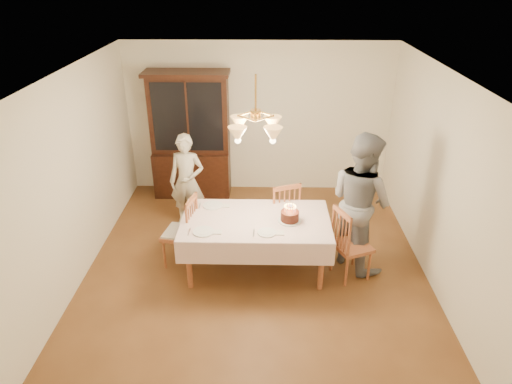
{
  "coord_description": "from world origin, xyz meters",
  "views": [
    {
      "loc": [
        0.11,
        -5.05,
        3.69
      ],
      "look_at": [
        0.0,
        0.2,
        1.05
      ],
      "focal_mm": 32.0,
      "sensor_mm": 36.0,
      "label": 1
    }
  ],
  "objects_px": {
    "dining_table": "(256,224)",
    "chair_far_side": "(282,215)",
    "birthday_cake": "(290,216)",
    "elderly_woman": "(187,181)",
    "china_hutch": "(191,138)"
  },
  "relations": [
    {
      "from": "dining_table",
      "to": "elderly_woman",
      "type": "xyz_separation_m",
      "value": [
        -1.06,
        1.16,
        0.06
      ]
    },
    {
      "from": "dining_table",
      "to": "chair_far_side",
      "type": "relative_size",
      "value": 1.9
    },
    {
      "from": "china_hutch",
      "to": "chair_far_side",
      "type": "xyz_separation_m",
      "value": [
        1.51,
        -1.59,
        -0.6
      ]
    },
    {
      "from": "dining_table",
      "to": "birthday_cake",
      "type": "height_order",
      "value": "birthday_cake"
    },
    {
      "from": "china_hutch",
      "to": "elderly_woman",
      "type": "height_order",
      "value": "china_hutch"
    },
    {
      "from": "china_hutch",
      "to": "birthday_cake",
      "type": "distance_m",
      "value": 2.79
    },
    {
      "from": "elderly_woman",
      "to": "china_hutch",
      "type": "bearing_deg",
      "value": 102.28
    },
    {
      "from": "elderly_woman",
      "to": "birthday_cake",
      "type": "distance_m",
      "value": 1.91
    },
    {
      "from": "elderly_woman",
      "to": "chair_far_side",
      "type": "bearing_deg",
      "value": -11.24
    },
    {
      "from": "elderly_woman",
      "to": "dining_table",
      "type": "bearing_deg",
      "value": -39.74
    },
    {
      "from": "chair_far_side",
      "to": "elderly_woman",
      "type": "height_order",
      "value": "elderly_woman"
    },
    {
      "from": "chair_far_side",
      "to": "birthday_cake",
      "type": "xyz_separation_m",
      "value": [
        0.07,
        -0.7,
        0.38
      ]
    },
    {
      "from": "chair_far_side",
      "to": "birthday_cake",
      "type": "height_order",
      "value": "chair_far_side"
    },
    {
      "from": "china_hutch",
      "to": "chair_far_side",
      "type": "relative_size",
      "value": 2.16
    },
    {
      "from": "birthday_cake",
      "to": "elderly_woman",
      "type": "bearing_deg",
      "value": 141.58
    }
  ]
}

